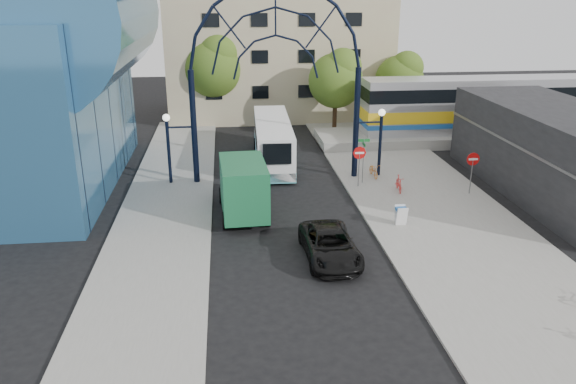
{
  "coord_description": "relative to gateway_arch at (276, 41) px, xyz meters",
  "views": [
    {
      "loc": [
        -3.04,
        -19.57,
        11.46
      ],
      "look_at": [
        -0.18,
        6.0,
        2.1
      ],
      "focal_mm": 35.0,
      "sensor_mm": 36.0,
      "label": 1
    }
  ],
  "objects": [
    {
      "name": "train_car",
      "position": [
        20.0,
        8.0,
        -5.66
      ],
      "size": [
        25.1,
        3.05,
        4.2
      ],
      "color": "#B7B7BC",
      "rests_on": "train_platform"
    },
    {
      "name": "tree_north_c",
      "position": [
        12.12,
        13.93,
        -4.28
      ],
      "size": [
        4.16,
        4.16,
        6.5
      ],
      "color": "#382314",
      "rests_on": "ground"
    },
    {
      "name": "gateway_arch",
      "position": [
        0.0,
        0.0,
        0.0
      ],
      "size": [
        13.64,
        0.44,
        12.1
      ],
      "color": "black",
      "rests_on": "ground"
    },
    {
      "name": "plaza_west",
      "position": [
        -6.5,
        -8.0,
        -8.5
      ],
      "size": [
        5.0,
        50.0,
        0.12
      ],
      "primitive_type": "cube",
      "color": "gray",
      "rests_on": "ground"
    },
    {
      "name": "black_suv",
      "position": [
        1.35,
        -11.22,
        -7.88
      ],
      "size": [
        2.38,
        4.95,
        1.36
      ],
      "primitive_type": "imported",
      "rotation": [
        0.0,
        0.0,
        0.03
      ],
      "color": "black",
      "rests_on": "ground"
    },
    {
      "name": "tree_north_a",
      "position": [
        6.12,
        11.93,
        -3.95
      ],
      "size": [
        4.48,
        4.48,
        7.0
      ],
      "color": "#382314",
      "rests_on": "ground"
    },
    {
      "name": "transit_hall",
      "position": [
        -15.3,
        1.0,
        -1.86
      ],
      "size": [
        16.5,
        18.0,
        14.5
      ],
      "color": "#2D608A",
      "rests_on": "ground"
    },
    {
      "name": "stop_sign",
      "position": [
        4.8,
        -2.0,
        -6.56
      ],
      "size": [
        0.8,
        0.07,
        2.5
      ],
      "color": "slate",
      "rests_on": "sidewalk_east"
    },
    {
      "name": "green_truck",
      "position": [
        -2.31,
        -5.32,
        -7.0
      ],
      "size": [
        2.61,
        6.25,
        3.11
      ],
      "rotation": [
        0.0,
        0.0,
        0.04
      ],
      "color": "black",
      "rests_on": "ground"
    },
    {
      "name": "commercial_block_east",
      "position": [
        16.0,
        -4.0,
        -6.06
      ],
      "size": [
        6.0,
        16.0,
        5.0
      ],
      "primitive_type": "cube",
      "color": "black",
      "rests_on": "ground"
    },
    {
      "name": "sandwich_board",
      "position": [
        5.6,
        -8.02,
        -7.81
      ],
      "size": [
        0.55,
        0.61,
        0.99
      ],
      "color": "white",
      "rests_on": "sidewalk_east"
    },
    {
      "name": "ground",
      "position": [
        0.0,
        -14.0,
        -8.56
      ],
      "size": [
        120.0,
        120.0,
        0.0
      ],
      "primitive_type": "plane",
      "color": "black",
      "rests_on": "ground"
    },
    {
      "name": "bike_near_a",
      "position": [
        6.2,
        -0.3,
        -8.0
      ],
      "size": [
        0.63,
        1.67,
        0.87
      ],
      "primitive_type": "imported",
      "rotation": [
        0.0,
        0.0,
        0.03
      ],
      "color": "orange",
      "rests_on": "sidewalk_east"
    },
    {
      "name": "do_not_enter_sign",
      "position": [
        11.0,
        -4.0,
        -6.58
      ],
      "size": [
        0.76,
        0.07,
        2.48
      ],
      "color": "slate",
      "rests_on": "sidewalk_east"
    },
    {
      "name": "tree_north_b",
      "position": [
        -3.88,
        15.93,
        -3.29
      ],
      "size": [
        5.12,
        5.12,
        8.0
      ],
      "color": "#382314",
      "rests_on": "ground"
    },
    {
      "name": "city_bus",
      "position": [
        0.11,
        4.06,
        -7.02
      ],
      "size": [
        2.83,
        10.77,
        2.93
      ],
      "rotation": [
        0.0,
        0.0,
        -0.04
      ],
      "color": "white",
      "rests_on": "ground"
    },
    {
      "name": "apartment_block",
      "position": [
        2.0,
        20.97,
        -1.55
      ],
      "size": [
        20.0,
        12.1,
        14.0
      ],
      "color": "tan",
      "rests_on": "ground"
    },
    {
      "name": "street_name_sign",
      "position": [
        5.2,
        -1.4,
        -6.43
      ],
      "size": [
        0.7,
        0.7,
        2.8
      ],
      "color": "slate",
      "rests_on": "sidewalk_east"
    },
    {
      "name": "train_platform",
      "position": [
        20.0,
        8.0,
        -8.16
      ],
      "size": [
        32.0,
        5.0,
        0.8
      ],
      "primitive_type": "cube",
      "color": "gray",
      "rests_on": "ground"
    },
    {
      "name": "bike_near_b",
      "position": [
        6.98,
        -3.15,
        -7.97
      ],
      "size": [
        0.61,
        1.6,
        0.94
      ],
      "primitive_type": "imported",
      "rotation": [
        0.0,
        0.0,
        -0.11
      ],
      "color": "red",
      "rests_on": "sidewalk_east"
    },
    {
      "name": "sidewalk_east",
      "position": [
        8.0,
        -10.0,
        -8.5
      ],
      "size": [
        8.0,
        56.0,
        0.12
      ],
      "primitive_type": "cube",
      "color": "gray",
      "rests_on": "ground"
    }
  ]
}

